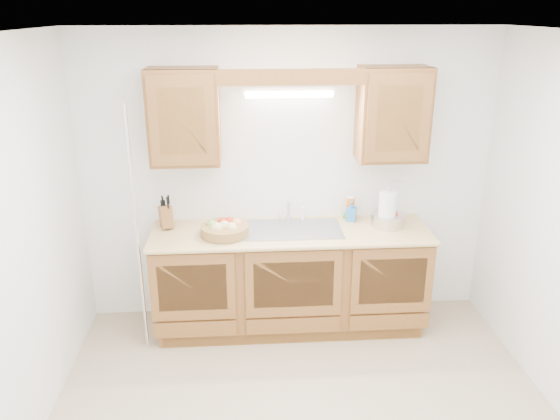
{
  "coord_description": "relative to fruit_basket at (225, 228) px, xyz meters",
  "views": [
    {
      "loc": [
        -0.38,
        -2.96,
        2.62
      ],
      "look_at": [
        -0.11,
        0.85,
        1.21
      ],
      "focal_mm": 35.0,
      "sensor_mm": 36.0,
      "label": 1
    }
  ],
  "objects": [
    {
      "name": "room",
      "position": [
        0.54,
        -1.13,
        0.3
      ],
      "size": [
        3.52,
        3.5,
        2.5
      ],
      "color": "tan",
      "rests_on": "ground"
    },
    {
      "name": "countertop",
      "position": [
        0.54,
        0.05,
        -0.07
      ],
      "size": [
        2.3,
        0.63,
        0.04
      ],
      "primitive_type": "cube",
      "color": "tan",
      "rests_on": "base_cabinets"
    },
    {
      "name": "sink",
      "position": [
        0.54,
        0.07,
        -0.13
      ],
      "size": [
        0.84,
        0.46,
        0.36
      ],
      "color": "#9E9EA3",
      "rests_on": "countertop"
    },
    {
      "name": "outlet_plate",
      "position": [
        1.49,
        0.36,
        0.2
      ],
      "size": [
        0.08,
        0.01,
        0.12
      ],
      "primitive_type": "cube",
      "color": "white",
      "rests_on": "room"
    },
    {
      "name": "soap_bottle",
      "position": [
        1.08,
        0.24,
        0.03
      ],
      "size": [
        0.11,
        0.11,
        0.18
      ],
      "primitive_type": "imported",
      "rotation": [
        0.0,
        0.0,
        -0.42
      ],
      "color": "blue",
      "rests_on": "countertop"
    },
    {
      "name": "wire_shelf_pole",
      "position": [
        -0.66,
        -0.2,
        0.05
      ],
      "size": [
        0.03,
        0.03,
        2.0
      ],
      "primitive_type": "cylinder",
      "color": "silver",
      "rests_on": "ground"
    },
    {
      "name": "sponge",
      "position": [
        1.08,
        0.31,
        -0.04
      ],
      "size": [
        0.13,
        0.1,
        0.02
      ],
      "rotation": [
        0.0,
        0.0,
        -0.34
      ],
      "color": "#CC333F",
      "rests_on": "countertop"
    },
    {
      "name": "upper_cabinet_right",
      "position": [
        1.37,
        0.2,
        0.87
      ],
      "size": [
        0.55,
        0.33,
        0.75
      ],
      "primitive_type": "cube",
      "color": "brown",
      "rests_on": "room"
    },
    {
      "name": "paper_towel",
      "position": [
        1.34,
        0.07,
        0.1
      ],
      "size": [
        0.18,
        0.18,
        0.36
      ],
      "rotation": [
        0.0,
        0.0,
        0.2
      ],
      "color": "silver",
      "rests_on": "countertop"
    },
    {
      "name": "knife_block",
      "position": [
        -0.49,
        0.19,
        0.05
      ],
      "size": [
        0.15,
        0.18,
        0.28
      ],
      "rotation": [
        0.0,
        0.0,
        0.37
      ],
      "color": "brown",
      "rests_on": "countertop"
    },
    {
      "name": "fluorescent_fixture",
      "position": [
        0.54,
        0.28,
        1.04
      ],
      "size": [
        0.76,
        0.08,
        0.08
      ],
      "color": "white",
      "rests_on": "room"
    },
    {
      "name": "apple_bowl",
      "position": [
        1.36,
        0.1,
        0.01
      ],
      "size": [
        0.33,
        0.33,
        0.14
      ],
      "rotation": [
        0.0,
        0.0,
        -0.24
      ],
      "color": "silver",
      "rests_on": "countertop"
    },
    {
      "name": "fruit_basket",
      "position": [
        0.0,
        0.0,
        0.0
      ],
      "size": [
        0.43,
        0.43,
        0.12
      ],
      "rotation": [
        0.0,
        0.0,
        -0.12
      ],
      "color": "#A07240",
      "rests_on": "countertop"
    },
    {
      "name": "base_cabinets",
      "position": [
        0.54,
        0.07,
        -0.51
      ],
      "size": [
        2.2,
        0.6,
        0.86
      ],
      "primitive_type": "cube",
      "color": "brown",
      "rests_on": "ground"
    },
    {
      "name": "orange_canister",
      "position": [
        1.08,
        0.29,
        0.05
      ],
      "size": [
        0.07,
        0.07,
        0.2
      ],
      "rotation": [
        0.0,
        0.0,
        0.1
      ],
      "color": "orange",
      "rests_on": "countertop"
    },
    {
      "name": "upper_cabinet_left",
      "position": [
        -0.29,
        0.2,
        0.87
      ],
      "size": [
        0.55,
        0.33,
        0.75
      ],
      "primitive_type": "cube",
      "color": "brown",
      "rests_on": "room"
    },
    {
      "name": "valance",
      "position": [
        0.54,
        0.06,
        1.19
      ],
      "size": [
        2.2,
        0.05,
        0.12
      ],
      "primitive_type": "cube",
      "color": "brown",
      "rests_on": "room"
    }
  ]
}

